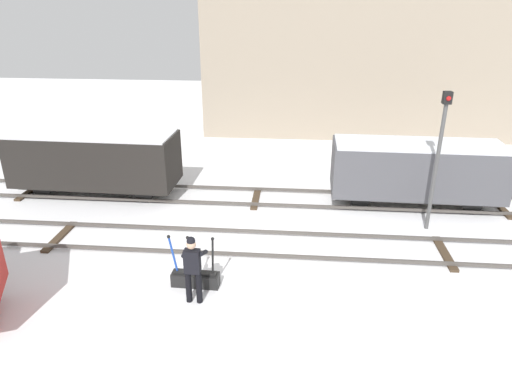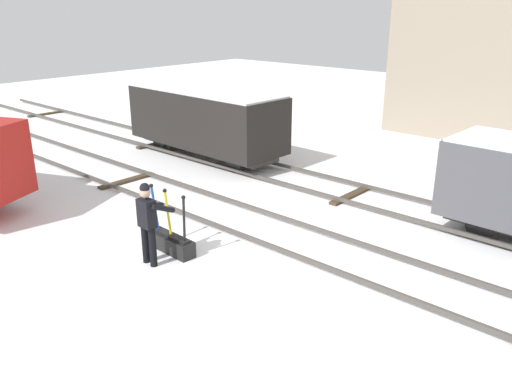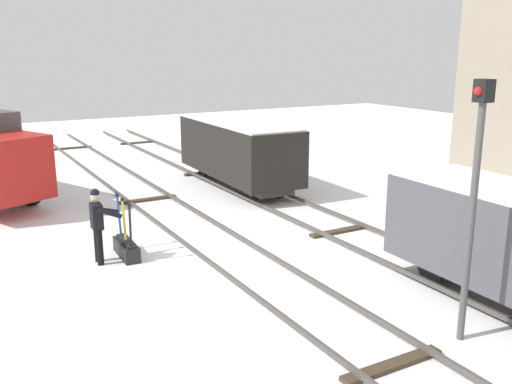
{
  "view_description": "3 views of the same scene",
  "coord_description": "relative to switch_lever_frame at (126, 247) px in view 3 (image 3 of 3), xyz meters",
  "views": [
    {
      "loc": [
        1.38,
        -12.09,
        6.9
      ],
      "look_at": [
        0.09,
        2.51,
        0.72
      ],
      "focal_mm": 32.12,
      "sensor_mm": 36.0,
      "label": 1
    },
    {
      "loc": [
        7.32,
        -8.76,
        5.19
      ],
      "look_at": [
        -0.85,
        0.37,
        0.77
      ],
      "focal_mm": 36.73,
      "sensor_mm": 36.0,
      "label": 2
    },
    {
      "loc": [
        11.76,
        -5.82,
        4.88
      ],
      "look_at": [
        -1.2,
        1.52,
        1.13
      ],
      "focal_mm": 39.63,
      "sensor_mm": 36.0,
      "label": 3
    }
  ],
  "objects": [
    {
      "name": "ground_plane",
      "position": [
        1.08,
        2.18,
        -0.25
      ],
      "size": [
        60.0,
        60.0,
        0.0
      ],
      "primitive_type": "plane",
      "color": "white"
    },
    {
      "name": "track_main_line",
      "position": [
        1.08,
        2.18,
        -0.13
      ],
      "size": [
        44.0,
        1.94,
        0.18
      ],
      "color": "#4C4742",
      "rests_on": "ground_plane"
    },
    {
      "name": "track_siding_near",
      "position": [
        1.08,
        5.69,
        -0.14
      ],
      "size": [
        44.0,
        1.94,
        0.18
      ],
      "color": "#4C4742",
      "rests_on": "ground_plane"
    },
    {
      "name": "switch_lever_frame",
      "position": [
        0.0,
        0.0,
        0.0
      ],
      "size": [
        1.3,
        0.4,
        1.45
      ],
      "rotation": [
        0.0,
        0.0,
        -0.03
      ],
      "color": "black",
      "rests_on": "ground_plane"
    },
    {
      "name": "rail_worker",
      "position": [
        0.12,
        -0.66,
        0.78
      ],
      "size": [
        0.55,
        0.7,
        1.81
      ],
      "rotation": [
        0.0,
        0.0,
        -0.03
      ],
      "color": "black",
      "rests_on": "ground_plane"
    },
    {
      "name": "signal_post",
      "position": [
        6.83,
        3.84,
        2.43
      ],
      "size": [
        0.24,
        0.32,
        4.45
      ],
      "color": "#4C4C4C",
      "rests_on": "ground_plane"
    },
    {
      "name": "freight_car_near_switch",
      "position": [
        -4.95,
        5.69,
        1.14
      ],
      "size": [
        6.13,
        2.26,
        2.41
      ],
      "rotation": [
        0.0,
        0.0,
        -0.03
      ],
      "color": "#2D2B28",
      "rests_on": "ground_plane"
    }
  ]
}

